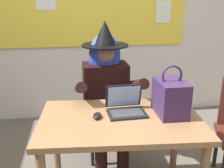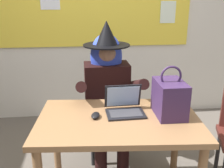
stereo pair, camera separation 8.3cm
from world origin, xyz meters
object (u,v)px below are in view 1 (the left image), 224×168
person_costumed (106,85)px  laptop (126,107)px  chair_at_desk (104,107)px  desk_main (120,130)px  computer_mouse (97,116)px  handbag (170,97)px

person_costumed → laptop: bearing=7.6°
chair_at_desk → person_costumed: 0.30m
desk_main → laptop: bearing=59.3°
desk_main → computer_mouse: size_ratio=11.82×
laptop → person_costumed: bearing=96.9°
handbag → chair_at_desk: bearing=120.2°
person_costumed → handbag: size_ratio=3.57×
desk_main → chair_at_desk: (-0.03, 0.73, -0.12)m
computer_mouse → handbag: (0.55, -0.01, 0.12)m
person_costumed → handbag: bearing=33.1°
chair_at_desk → computer_mouse: bearing=-15.4°
desk_main → computer_mouse: 0.20m
computer_mouse → chair_at_desk: bearing=93.0°
desk_main → handbag: 0.45m
handbag → person_costumed: bearing=124.6°
chair_at_desk → laptop: laptop is taller
person_costumed → handbag: 0.72m
chair_at_desk → handbag: handbag is taller
desk_main → laptop: (0.06, 0.10, 0.14)m
laptop → desk_main: bearing=-122.9°
chair_at_desk → laptop: 0.70m
chair_at_desk → laptop: bearing=3.5°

